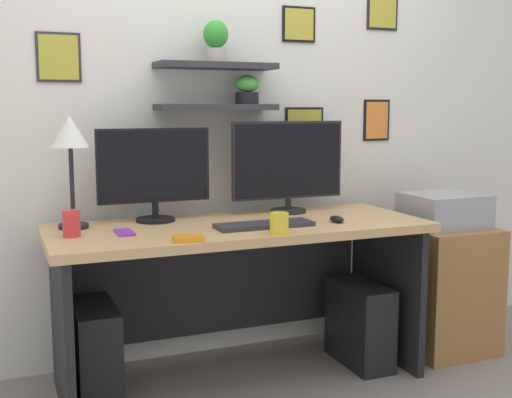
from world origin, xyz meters
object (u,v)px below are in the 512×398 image
Objects in this scene: monitor_right at (288,164)px; drawer_cabinet at (441,287)px; computer_tower_right at (360,323)px; cell_phone at (125,233)px; computer_tower_left at (95,352)px; scissors_tray at (188,238)px; keyboard at (264,225)px; printer at (444,210)px; water_cup at (71,223)px; desk_lamp at (70,141)px; monitor_left at (154,171)px; computer_mouse at (337,219)px; desk at (236,265)px; coffee_mug at (279,223)px.

monitor_right is 0.90× the size of drawer_cabinet.
drawer_cabinet is 1.61× the size of computer_tower_right.
cell_phone is 0.57m from computer_tower_left.
drawer_cabinet is (1.47, 0.28, -0.43)m from scissors_tray.
printer reaches higher than keyboard.
water_cup reaches higher than computer_tower_left.
water_cup is at bearing 147.53° from scissors_tray.
scissors_tray is (0.21, -0.25, 0.01)m from cell_phone.
drawer_cabinet is at bearing -5.50° from desk_lamp.
water_cup is 0.26× the size of computer_tower_left.
desk_lamp is 0.93m from computer_tower_left.
keyboard is at bearing -38.79° from monitor_left.
monitor_left is at bearing 171.49° from printer.
monitor_right is 0.43m from computer_mouse.
desk_lamp is 3.53× the size of cell_phone.
desk_lamp reaches higher than monitor_left.
desk is 12.29× the size of cell_phone.
computer_tower_right is at bearing -14.54° from monitor_left.
computer_tower_right is (0.28, -0.25, -0.79)m from monitor_right.
coffee_mug is (0.07, -0.33, 0.25)m from desk.
desk is at bearing 112.85° from keyboard.
computer_tower_left is (0.06, -0.11, -0.92)m from desk_lamp.
scissors_tray is at bearing -134.06° from desk.
computer_mouse is 0.84m from drawer_cabinet.
water_cup reaches higher than desk.
scissors_tray is (-0.40, -0.16, 0.00)m from keyboard.
monitor_left reaches higher than coffee_mug.
scissors_tray is at bearing -169.37° from drawer_cabinet.
cell_phone is 0.34× the size of computer_tower_right.
printer is 1.88m from computer_tower_left.
keyboard is 3.14× the size of cell_phone.
water_cup reaches higher than cell_phone.
keyboard is at bearing -174.09° from printer.
monitor_left is 1.20× the size of keyboard.
desk_lamp is at bearing 132.48° from cell_phone.
keyboard is 3.67× the size of scissors_tray.
printer is at bearing 1.77° from cell_phone.
monitor_right reaches higher than water_cup.
computer_mouse reaches higher than scissors_tray.
coffee_mug reaches higher than scissors_tray.
scissors_tray reaches higher than keyboard.
scissors_tray is (-0.33, -0.34, 0.22)m from desk.
scissors_tray is 1.49m from printer.
monitor_right is (0.34, 0.16, 0.45)m from desk.
desk_lamp reaches higher than keyboard.
monitor_left is 0.54m from scissors_tray.
monitor_right is 1.56× the size of printer.
keyboard is 1.07× the size of computer_tower_right.
desk is 4.06× the size of computer_tower_left.
monitor_left is 0.39m from cell_phone.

